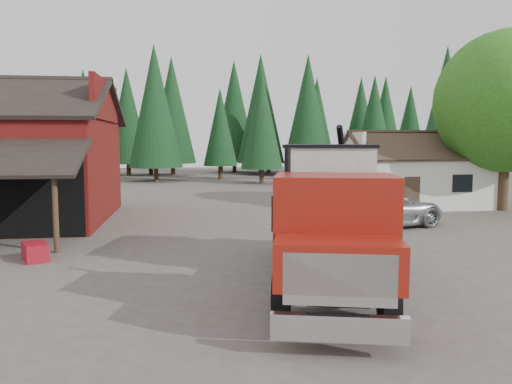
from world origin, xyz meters
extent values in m
plane|color=#4F453E|center=(0.00, 0.00, 0.00)|extent=(120.00, 120.00, 0.00)
cube|color=maroon|center=(-5.00, 10.00, 6.00)|extent=(0.25, 7.00, 2.00)
cylinder|color=#382619|center=(-5.60, 2.10, 1.40)|extent=(0.20, 0.20, 2.80)
cube|color=silver|center=(13.00, 13.00, 1.50)|extent=(8.00, 6.00, 3.00)
cube|color=#38281E|center=(13.00, 11.50, 3.75)|extent=(8.60, 3.42, 1.80)
cube|color=#38281E|center=(13.00, 14.50, 3.75)|extent=(8.60, 3.42, 1.80)
cube|color=silver|center=(9.00, 13.00, 3.75)|extent=(0.20, 4.20, 1.50)
cube|color=silver|center=(17.00, 13.00, 3.75)|extent=(0.20, 4.20, 1.50)
cube|color=#38281E|center=(11.50, 9.98, 1.00)|extent=(0.90, 0.06, 2.00)
cube|color=black|center=(14.50, 9.98, 1.60)|extent=(1.20, 0.06, 1.00)
cylinder|color=#382619|center=(17.00, 10.00, 1.60)|extent=(0.60, 0.60, 3.20)
sphere|color=#285713|center=(17.00, 10.00, 6.20)|extent=(8.00, 8.00, 8.00)
sphere|color=#285713|center=(15.80, 10.80, 5.00)|extent=(4.40, 4.40, 4.40)
cylinder|color=#382619|center=(6.00, 30.00, 0.80)|extent=(0.44, 0.44, 1.60)
cone|color=black|center=(6.00, 30.00, 5.90)|extent=(3.96, 3.96, 9.00)
cylinder|color=#382619|center=(22.00, 26.00, 0.80)|extent=(0.44, 0.44, 1.60)
cone|color=black|center=(22.00, 26.00, 6.90)|extent=(4.84, 4.84, 11.00)
cylinder|color=#382619|center=(-4.00, 34.00, 0.80)|extent=(0.44, 0.44, 1.60)
cone|color=black|center=(-4.00, 34.00, 7.40)|extent=(5.28, 5.28, 12.00)
cylinder|color=black|center=(1.06, -5.90, 0.60)|extent=(0.66, 1.25, 1.20)
cylinder|color=black|center=(3.28, -6.45, 0.60)|extent=(0.66, 1.25, 1.20)
cylinder|color=black|center=(2.31, -0.82, 0.60)|extent=(0.66, 1.25, 1.20)
cylinder|color=black|center=(4.53, -1.37, 0.60)|extent=(0.66, 1.25, 1.20)
cylinder|color=black|center=(2.68, 0.66, 0.60)|extent=(0.66, 1.25, 1.20)
cylinder|color=black|center=(4.90, 0.11, 0.60)|extent=(0.66, 1.25, 1.20)
cube|color=black|center=(3.01, -2.79, 1.03)|extent=(3.41, 9.38, 0.44)
cube|color=silver|center=(1.76, -7.81, 0.60)|extent=(2.48, 0.79, 0.49)
cube|color=silver|center=(1.79, -7.71, 1.47)|extent=(2.04, 0.60, 0.98)
cube|color=maroon|center=(1.95, -7.07, 1.63)|extent=(2.72, 1.96, 0.93)
cube|color=maroon|center=(2.29, -5.70, 2.23)|extent=(2.98, 2.42, 2.01)
cube|color=black|center=(2.08, -6.54, 2.56)|extent=(2.24, 0.63, 0.98)
cylinder|color=black|center=(1.46, -4.48, 2.83)|extent=(0.18, 0.18, 1.96)
cube|color=black|center=(2.55, -4.64, 2.18)|extent=(2.62, 0.77, 1.74)
cube|color=black|center=(3.37, -1.31, 1.33)|extent=(4.21, 6.80, 0.17)
cube|color=silver|center=(3.37, -1.31, 2.94)|extent=(3.29, 4.09, 1.74)
cone|color=silver|center=(3.37, -1.31, 1.85)|extent=(2.90, 2.90, 0.76)
cube|color=black|center=(3.37, -1.31, 3.83)|extent=(3.43, 4.22, 0.09)
cylinder|color=black|center=(4.37, 0.02, 2.83)|extent=(1.34, 2.20, 3.32)
cube|color=maroon|center=(3.36, 1.39, 1.63)|extent=(0.84, 1.00, 0.49)
cylinder|color=silver|center=(3.67, -5.31, 0.93)|extent=(0.85, 1.20, 0.61)
imported|color=#B2B5BA|center=(8.00, 5.67, 0.86)|extent=(6.76, 4.81, 1.71)
cube|color=maroon|center=(-6.00, 0.92, 0.30)|extent=(1.11, 1.30, 0.60)
camera|label=1|loc=(-0.93, -16.26, 3.98)|focal=35.00mm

